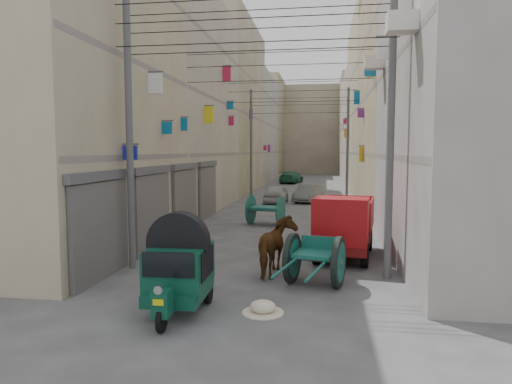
% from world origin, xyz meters
% --- Properties ---
extents(ground, '(140.00, 140.00, 0.00)m').
position_xyz_m(ground, '(0.00, 0.00, 0.00)').
color(ground, '#424244').
rests_on(ground, ground).
extents(building_row_left, '(8.00, 62.00, 14.00)m').
position_xyz_m(building_row_left, '(-8.00, 34.13, 6.46)').
color(building_row_left, tan).
rests_on(building_row_left, ground).
extents(building_row_right, '(8.00, 62.00, 14.00)m').
position_xyz_m(building_row_right, '(8.00, 34.13, 6.46)').
color(building_row_right, '#A39C98').
rests_on(building_row_right, ground).
extents(end_cap_building, '(22.00, 10.00, 13.00)m').
position_xyz_m(end_cap_building, '(0.00, 66.00, 6.50)').
color(end_cap_building, '#ADA788').
rests_on(end_cap_building, ground).
extents(shutters_left, '(0.18, 14.40, 2.88)m').
position_xyz_m(shutters_left, '(-3.92, 10.38, 1.49)').
color(shutters_left, '#46464A').
rests_on(shutters_left, ground).
extents(signboards, '(8.22, 40.52, 5.67)m').
position_xyz_m(signboards, '(-0.01, 21.66, 3.43)').
color(signboards, '#B51846').
rests_on(signboards, ground).
extents(ac_units, '(0.70, 6.55, 3.35)m').
position_xyz_m(ac_units, '(3.65, 7.67, 7.43)').
color(ac_units, silver).
rests_on(ac_units, ground).
extents(utility_poles, '(7.40, 22.20, 8.00)m').
position_xyz_m(utility_poles, '(0.00, 17.00, 4.00)').
color(utility_poles, '#504F52').
rests_on(utility_poles, ground).
extents(overhead_cables, '(7.40, 22.52, 1.12)m').
position_xyz_m(overhead_cables, '(0.00, 14.40, 6.77)').
color(overhead_cables, black).
rests_on(overhead_cables, ground).
extents(auto_rickshaw, '(1.36, 2.32, 1.62)m').
position_xyz_m(auto_rickshaw, '(-1.13, 2.76, 0.96)').
color(auto_rickshaw, black).
rests_on(auto_rickshaw, ground).
extents(tonga_cart, '(1.70, 3.03, 1.29)m').
position_xyz_m(tonga_cart, '(1.69, 5.06, 0.67)').
color(tonga_cart, black).
rests_on(tonga_cart, ground).
extents(mini_truck, '(2.12, 3.82, 2.04)m').
position_xyz_m(mini_truck, '(2.52, 7.92, 0.98)').
color(mini_truck, black).
rests_on(mini_truck, ground).
extents(second_cart, '(1.76, 1.62, 1.34)m').
position_xyz_m(second_cart, '(-0.74, 14.27, 0.72)').
color(second_cart, '#135348').
rests_on(second_cart, ground).
extents(feed_sack, '(0.55, 0.44, 0.28)m').
position_xyz_m(feed_sack, '(0.65, 2.89, 0.14)').
color(feed_sack, beige).
rests_on(feed_sack, ground).
extents(horse, '(1.06, 1.95, 1.58)m').
position_xyz_m(horse, '(0.65, 5.86, 0.79)').
color(horse, brown).
rests_on(horse, ground).
extents(distant_car_white, '(1.44, 3.56, 1.21)m').
position_xyz_m(distant_car_white, '(-1.16, 22.88, 0.61)').
color(distant_car_white, '#B2B2B2').
rests_on(distant_car_white, ground).
extents(distant_car_grey, '(2.05, 3.74, 1.17)m').
position_xyz_m(distant_car_grey, '(0.89, 24.08, 0.58)').
color(distant_car_grey, slate).
rests_on(distant_car_grey, ground).
extents(distant_car_green, '(2.52, 4.69, 1.29)m').
position_xyz_m(distant_car_green, '(-1.49, 41.49, 0.65)').
color(distant_car_green, '#226345').
rests_on(distant_car_green, ground).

